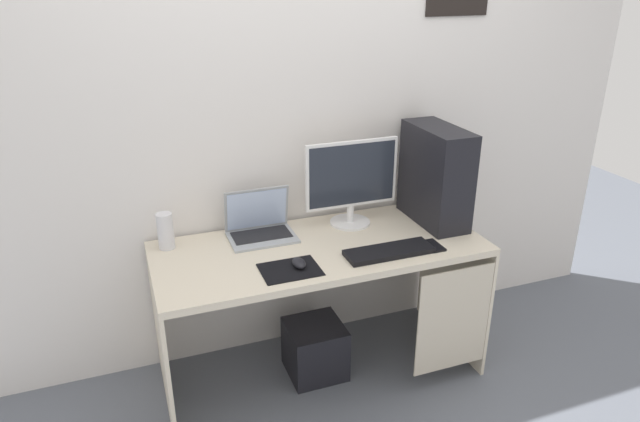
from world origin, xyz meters
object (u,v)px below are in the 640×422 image
(pc_tower, at_px, (436,175))
(keyboard, at_px, (389,251))
(laptop, at_px, (260,227))
(mouse_left, at_px, (299,263))
(cell_phone, at_px, (433,246))
(subwoofer, at_px, (315,349))
(speaker, at_px, (166,231))
(monitor, at_px, (352,182))

(pc_tower, height_order, keyboard, pc_tower)
(laptop, xyz_separation_m, mouse_left, (0.08, -0.38, -0.03))
(laptop, height_order, mouse_left, laptop)
(cell_phone, bearing_deg, laptop, 151.42)
(keyboard, xyz_separation_m, cell_phone, (0.23, -0.01, -0.01))
(pc_tower, bearing_deg, subwoofer, -173.42)
(pc_tower, relative_size, mouse_left, 5.25)
(mouse_left, relative_size, cell_phone, 0.74)
(subwoofer, bearing_deg, cell_phone, -20.42)
(speaker, distance_m, keyboard, 1.06)
(keyboard, bearing_deg, cell_phone, -1.78)
(keyboard, bearing_deg, laptop, 142.13)
(monitor, distance_m, laptop, 0.51)
(speaker, bearing_deg, keyboard, -23.75)
(monitor, xyz_separation_m, cell_phone, (0.27, -0.38, -0.23))
(keyboard, xyz_separation_m, mouse_left, (-0.44, 0.02, 0.01))
(mouse_left, bearing_deg, speaker, 142.55)
(pc_tower, bearing_deg, cell_phone, -119.56)
(subwoofer, bearing_deg, pc_tower, 6.58)
(cell_phone, bearing_deg, pc_tower, 60.44)
(monitor, distance_m, mouse_left, 0.58)
(pc_tower, xyz_separation_m, monitor, (-0.42, 0.11, -0.02))
(laptop, bearing_deg, keyboard, -37.87)
(mouse_left, bearing_deg, cell_phone, -2.33)
(speaker, bearing_deg, cell_phone, -19.83)
(pc_tower, relative_size, monitor, 1.03)
(subwoofer, bearing_deg, monitor, 34.78)
(cell_phone, bearing_deg, speaker, 160.17)
(keyboard, relative_size, mouse_left, 4.38)
(speaker, relative_size, subwoofer, 0.62)
(keyboard, relative_size, cell_phone, 3.23)
(pc_tower, xyz_separation_m, speaker, (-1.35, 0.15, -0.16))
(cell_phone, relative_size, subwoofer, 0.46)
(pc_tower, distance_m, monitor, 0.44)
(laptop, distance_m, speaker, 0.45)
(cell_phone, distance_m, subwoofer, 0.83)
(pc_tower, xyz_separation_m, cell_phone, (-0.16, -0.28, -0.25))
(cell_phone, height_order, subwoofer, cell_phone)
(cell_phone, bearing_deg, monitor, 124.77)
(monitor, height_order, cell_phone, monitor)
(monitor, bearing_deg, pc_tower, -13.97)
(pc_tower, height_order, mouse_left, pc_tower)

